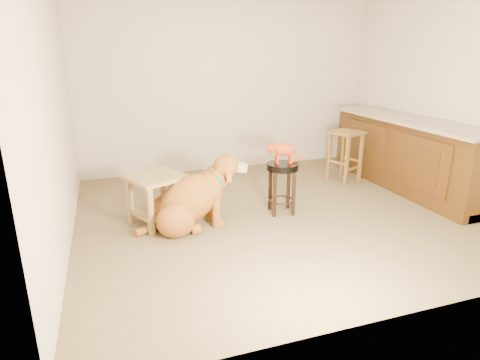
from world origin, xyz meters
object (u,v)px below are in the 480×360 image
object	(u,v)px
padded_stool	(282,178)
side_table	(156,192)
wood_stool	(345,155)
tabby_kitten	(282,150)
golden_retriever	(190,201)

from	to	relation	value
padded_stool	side_table	bearing A→B (deg)	174.88
padded_stool	wood_stool	bearing A→B (deg)	31.48
padded_stool	tabby_kitten	distance (m)	0.32
wood_stool	golden_retriever	distance (m)	2.56
golden_retriever	side_table	bearing A→B (deg)	140.95
padded_stool	side_table	xyz separation A→B (m)	(-1.38, 0.12, -0.05)
wood_stool	golden_retriever	bearing A→B (deg)	-159.53
padded_stool	tabby_kitten	size ratio (longest dim) A/B	1.29
wood_stool	side_table	distance (m)	2.80
padded_stool	tabby_kitten	world-z (taller)	tabby_kitten
wood_stool	tabby_kitten	world-z (taller)	tabby_kitten
wood_stool	side_table	world-z (taller)	wood_stool
wood_stool	golden_retriever	size ratio (longest dim) A/B	0.57
wood_stool	padded_stool	bearing A→B (deg)	-148.52
golden_retriever	tabby_kitten	distance (m)	1.14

